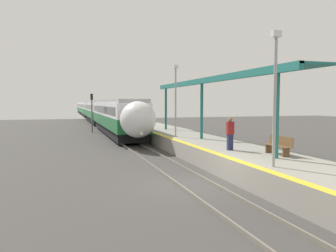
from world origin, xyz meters
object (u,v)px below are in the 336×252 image
object	(u,v)px
railway_signal	(92,109)
lamppost_near	(275,89)
train	(92,109)
lamppost_mid	(176,96)
person_waiting	(230,133)
platform_bench	(279,145)

from	to	relation	value
railway_signal	lamppost_near	bearing A→B (deg)	-80.62
train	lamppost_near	world-z (taller)	lamppost_near
railway_signal	lamppost_mid	distance (m)	17.15
lamppost_near	person_waiting	bearing A→B (deg)	83.08
railway_signal	lamppost_mid	bearing A→B (deg)	-74.23
platform_bench	lamppost_near	world-z (taller)	lamppost_near
lamppost_near	lamppost_mid	size ratio (longest dim) A/B	1.00
lamppost_mid	lamppost_near	bearing A→B (deg)	-90.00
railway_signal	platform_bench	bearing A→B (deg)	-75.45
lamppost_near	lamppost_mid	distance (m)	11.69
railway_signal	lamppost_mid	world-z (taller)	lamppost_mid
person_waiting	platform_bench	bearing A→B (deg)	-54.22
train	person_waiting	distance (m)	52.50
platform_bench	person_waiting	distance (m)	2.56
person_waiting	railway_signal	world-z (taller)	railway_signal
person_waiting	lamppost_near	xyz separation A→B (m)	(-0.55, -4.50, 2.08)
train	railway_signal	distance (m)	28.84
platform_bench	lamppost_mid	distance (m)	9.78
railway_signal	lamppost_near	xyz separation A→B (m)	(4.65, -28.16, 1.23)
platform_bench	lamppost_near	distance (m)	4.03
platform_bench	person_waiting	world-z (taller)	person_waiting
train	lamppost_mid	distance (m)	45.32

